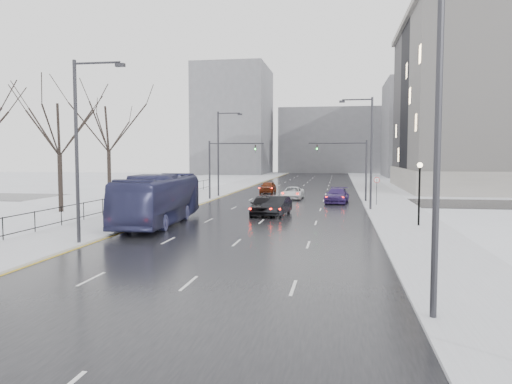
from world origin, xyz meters
The scene contains 25 objects.
road centered at (0.00, 60.00, 0.02)m, with size 16.00×150.00×0.04m, color black.
cross_road centered at (0.00, 48.00, 0.02)m, with size 130.00×10.00×0.04m, color black.
sidewalk_left centered at (-10.50, 60.00, 0.08)m, with size 5.00×150.00×0.16m, color silver.
sidewalk_right centered at (10.50, 60.00, 0.08)m, with size 5.00×150.00×0.16m, color silver.
park_strip centered at (-20.00, 60.00, 0.06)m, with size 14.00×150.00×0.12m, color white.
tree_park_d centered at (-17.80, 34.00, 0.00)m, with size 8.75×8.75×12.50m, color black, non-canonical shape.
tree_park_e centered at (-18.20, 44.00, 0.00)m, with size 9.45×9.45×13.50m, color black, non-canonical shape.
iron_fence centered at (-13.00, 30.00, 0.91)m, with size 0.06×70.00×1.30m.
streetlight_r_near centered at (8.17, 10.00, 5.62)m, with size 2.95×0.25×10.00m.
streetlight_r_mid centered at (8.17, 40.00, 5.62)m, with size 2.95×0.25×10.00m.
streetlight_l_near centered at (-8.17, 20.00, 5.62)m, with size 2.95×0.25×10.00m.
streetlight_l_far centered at (-8.17, 52.00, 5.62)m, with size 2.95×0.25×10.00m.
lamppost_r_mid centered at (11.00, 30.00, 2.94)m, with size 0.36×0.36×4.28m.
mast_signal_right centered at (7.33, 48.00, 4.11)m, with size 6.10×0.33×6.50m.
mast_signal_left centered at (-7.33, 48.00, 4.11)m, with size 6.10×0.33×6.50m.
no_uturn_sign centered at (9.20, 44.00, 2.30)m, with size 0.60×0.06×2.70m.
bldg_far_right centered at (28.00, 115.00, 11.00)m, with size 24.00×20.00×22.00m, color slate.
bldg_far_left centered at (-22.00, 125.00, 14.00)m, with size 18.00×22.00×28.00m, color slate.
bldg_far_center centered at (4.00, 140.00, 9.00)m, with size 30.00×18.00×18.00m, color slate.
bus centered at (-7.00, 28.63, 1.81)m, with size 2.97×12.70×3.54m, color navy.
sedan_center_near centered at (-0.50, 35.00, 0.86)m, with size 1.93×4.80×1.63m, color black.
sedan_right_near centered at (0.61, 35.03, 0.81)m, with size 1.63×4.69×1.54m, color black.
sedan_right_cross centered at (0.50, 50.45, 0.72)m, with size 2.26×4.90×1.36m, color white.
sedan_right_far centered at (5.44, 46.66, 0.81)m, with size 2.16×5.31×1.54m, color navy.
sedan_center_far centered at (-3.50, 59.13, 0.80)m, with size 1.80×4.47×1.52m, color maroon.
Camera 1 is at (5.62, -5.05, 4.92)m, focal length 35.00 mm.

